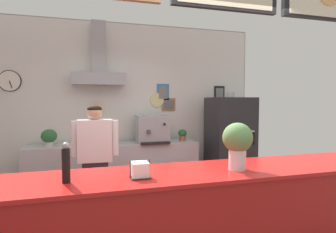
{
  "coord_description": "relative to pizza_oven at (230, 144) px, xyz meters",
  "views": [
    {
      "loc": [
        -0.64,
        -2.38,
        1.62
      ],
      "look_at": [
        0.28,
        0.83,
        1.42
      ],
      "focal_mm": 29.25,
      "sensor_mm": 36.0,
      "label": 1
    }
  ],
  "objects": [
    {
      "name": "napkin_holder",
      "position": [
        -2.05,
        -2.36,
        0.25
      ],
      "size": [
        0.15,
        0.15,
        0.13
      ],
      "color": "#262628",
      "rests_on": "service_counter"
    },
    {
      "name": "basil_vase",
      "position": [
        -1.22,
        -2.35,
        0.42
      ],
      "size": [
        0.25,
        0.25,
        0.39
      ],
      "color": "silver",
      "rests_on": "service_counter"
    },
    {
      "name": "potted_sage",
      "position": [
        -0.8,
        0.28,
        0.17
      ],
      "size": [
        0.15,
        0.15,
        0.2
      ],
      "color": "#9E563D",
      "rests_on": "back_prep_counter"
    },
    {
      "name": "espresso_machine",
      "position": [
        -1.37,
        0.24,
        0.29
      ],
      "size": [
        0.54,
        0.51,
        0.47
      ],
      "color": "#A3A5AD",
      "rests_on": "back_prep_counter"
    },
    {
      "name": "potted_rosemary",
      "position": [
        -3.03,
        0.27,
        0.21
      ],
      "size": [
        0.24,
        0.24,
        0.27
      ],
      "color": "beige",
      "rests_on": "back_prep_counter"
    },
    {
      "name": "back_prep_counter",
      "position": [
        -2.0,
        0.27,
        -0.4
      ],
      "size": [
        2.81,
        0.52,
        0.89
      ],
      "color": "#B7BABF",
      "rests_on": "ground_plane"
    },
    {
      "name": "shop_worker",
      "position": [
        -2.35,
        -0.96,
        0.0
      ],
      "size": [
        0.56,
        0.24,
        1.56
      ],
      "rotation": [
        0.0,
        0.0,
        3.09
      ],
      "color": "#232328",
      "rests_on": "ground_plane"
    },
    {
      "name": "potted_thyme",
      "position": [
        -2.06,
        0.24,
        0.19
      ],
      "size": [
        0.2,
        0.2,
        0.24
      ],
      "color": "#9E563D",
      "rests_on": "back_prep_counter"
    },
    {
      "name": "pepper_grinder",
      "position": [
        -2.57,
        -2.34,
        0.34
      ],
      "size": [
        0.06,
        0.06,
        0.29
      ],
      "color": "black",
      "rests_on": "service_counter"
    },
    {
      "name": "pizza_oven",
      "position": [
        0.0,
        0.0,
        0.0
      ],
      "size": [
        0.73,
        0.69,
        1.77
      ],
      "color": "#232326",
      "rests_on": "ground_plane"
    },
    {
      "name": "back_wall_assembly",
      "position": [
        -1.79,
        0.51,
        0.76
      ],
      "size": [
        4.84,
        2.86,
        3.0
      ],
      "color": "gray",
      "rests_on": "ground_plane"
    }
  ]
}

